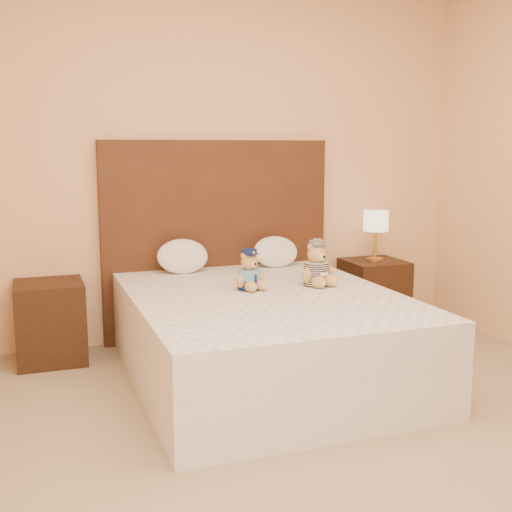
% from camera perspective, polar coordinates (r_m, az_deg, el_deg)
% --- Properties ---
extents(ground, '(4.00, 4.50, 0.00)m').
position_cam_1_polar(ground, '(3.15, 8.75, -17.82)').
color(ground, tan).
rests_on(ground, ground).
extents(room_walls, '(4.04, 4.52, 2.72)m').
position_cam_1_polar(room_walls, '(3.22, 5.56, 16.04)').
color(room_walls, '#F5BD85').
rests_on(room_walls, ground).
extents(bed, '(1.60, 2.00, 0.55)m').
position_cam_1_polar(bed, '(4.06, 0.69, -7.13)').
color(bed, white).
rests_on(bed, ground).
extents(headboard, '(1.75, 0.08, 1.50)m').
position_cam_1_polar(headboard, '(4.90, -3.45, 1.44)').
color(headboard, '#462615').
rests_on(headboard, ground).
extents(nightstand_left, '(0.45, 0.45, 0.55)m').
position_cam_1_polar(nightstand_left, '(4.59, -17.82, -5.61)').
color(nightstand_left, '#331D10').
rests_on(nightstand_left, ground).
extents(nightstand_right, '(0.45, 0.45, 0.55)m').
position_cam_1_polar(nightstand_right, '(5.28, 10.40, -3.33)').
color(nightstand_right, '#331D10').
rests_on(nightstand_right, ground).
extents(lamp, '(0.20, 0.20, 0.40)m').
position_cam_1_polar(lamp, '(5.19, 10.60, 2.85)').
color(lamp, gold).
rests_on(lamp, nightstand_right).
extents(teddy_police, '(0.27, 0.27, 0.26)m').
position_cam_1_polar(teddy_police, '(4.08, -0.60, -1.22)').
color(teddy_police, '#A97341').
rests_on(teddy_police, bed).
extents(teddy_prisoner, '(0.30, 0.29, 0.29)m').
position_cam_1_polar(teddy_prisoner, '(4.21, 5.41, -0.69)').
color(teddy_prisoner, '#A97341').
rests_on(teddy_prisoner, bed).
extents(pillow_left, '(0.37, 0.24, 0.26)m').
position_cam_1_polar(pillow_left, '(4.66, -6.55, 0.12)').
color(pillow_left, white).
rests_on(pillow_left, bed).
extents(pillow_right, '(0.35, 0.23, 0.25)m').
position_cam_1_polar(pillow_right, '(4.87, 1.75, 0.52)').
color(pillow_right, white).
rests_on(pillow_right, bed).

